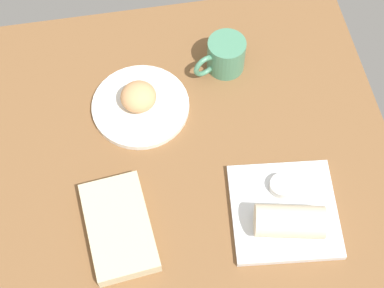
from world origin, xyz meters
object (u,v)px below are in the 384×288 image
round_plate (141,106)px  scone_pastry (138,97)px  sauce_cup (282,186)px  book_stack (119,227)px  breakfast_wrap (289,221)px  square_plate (284,211)px  coffee_mug (225,55)px

round_plate → scone_pastry: (-0.17, -0.20, 3.70)cm
sauce_cup → book_stack: (3.00, -34.88, -0.99)cm
breakfast_wrap → book_stack: breakfast_wrap is taller
scone_pastry → sauce_cup: scone_pastry is taller
round_plate → scone_pastry: 3.70cm
breakfast_wrap → square_plate: bearing=-174.6°
sauce_cup → breakfast_wrap: 9.15cm
square_plate → book_stack: size_ratio=0.96×
square_plate → book_stack: bearing=-93.2°
round_plate → sauce_cup: sauce_cup is taller
scone_pastry → breakfast_wrap: (35.16, 26.02, 0.53)cm
round_plate → book_stack: book_stack is taller
scone_pastry → coffee_mug: size_ratio=0.62×
round_plate → scone_pastry: bearing=-130.0°
scone_pastry → breakfast_wrap: breakfast_wrap is taller
sauce_cup → book_stack: sauce_cup is taller
book_stack → coffee_mug: 47.80cm
coffee_mug → round_plate: bearing=-68.5°
book_stack → coffee_mug: (-37.57, 29.43, 2.67)cm
scone_pastry → breakfast_wrap: bearing=36.5°
breakfast_wrap → book_stack: size_ratio=0.61×
round_plate → sauce_cup: (26.17, 26.81, 2.02)cm
coffee_mug → square_plate: bearing=7.1°
scone_pastry → book_stack: size_ratio=0.36×
square_plate → sauce_cup: bearing=173.6°
sauce_cup → scone_pastry: bearing=-134.3°
square_plate → sauce_cup: 5.29cm
sauce_cup → coffee_mug: 35.04cm
square_plate → book_stack: 34.40cm
breakfast_wrap → coffee_mug: 43.63cm
book_stack → breakfast_wrap: bearing=80.2°
scone_pastry → book_stack: 30.49cm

